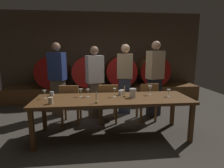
{
  "coord_description": "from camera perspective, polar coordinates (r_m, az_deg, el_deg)",
  "views": [
    {
      "loc": [
        -0.36,
        -3.32,
        1.6
      ],
      "look_at": [
        -0.02,
        -0.13,
        1.0
      ],
      "focal_mm": 29.04,
      "sensor_mm": 36.0,
      "label": 1
    }
  ],
  "objects": [
    {
      "name": "wine_glass_far_right",
      "position": [
        3.58,
        17.4,
        -2.2
      ],
      "size": [
        0.07,
        0.07,
        0.14
      ],
      "color": "silver",
      "rests_on": "dining_table"
    },
    {
      "name": "barrel_shelf",
      "position": [
        5.96,
        -2.47,
        -2.67
      ],
      "size": [
        6.05,
        0.9,
        0.46
      ],
      "primitive_type": "cube",
      "color": "brown",
      "rests_on": "ground"
    },
    {
      "name": "chair_center",
      "position": [
        3.99,
        -1.28,
        -5.52
      ],
      "size": [
        0.4,
        0.4,
        0.88
      ],
      "rotation": [
        0.0,
        0.0,
        3.13
      ],
      "color": "olive",
      "rests_on": "ground"
    },
    {
      "name": "wine_barrel_center_left",
      "position": [
        5.83,
        -7.5,
        3.97
      ],
      "size": [
        0.96,
        0.78,
        0.96
      ],
      "color": "brown",
      "rests_on": "barrel_shelf"
    },
    {
      "name": "guest_center_left",
      "position": [
        4.28,
        -5.41,
        0.68
      ],
      "size": [
        0.44,
        0.35,
        1.69
      ],
      "rotation": [
        0.0,
        0.0,
        3.48
      ],
      "color": "brown",
      "rests_on": "ground"
    },
    {
      "name": "guest_center_right",
      "position": [
        4.56,
        4.08,
        1.77
      ],
      "size": [
        0.42,
        0.32,
        1.74
      ],
      "rotation": [
        0.0,
        0.0,
        2.92
      ],
      "color": "#33384C",
      "rests_on": "ground"
    },
    {
      "name": "cup_far_left",
      "position": [
        3.67,
        -18.42,
        -2.88
      ],
      "size": [
        0.07,
        0.07,
        0.08
      ],
      "primitive_type": "cylinder",
      "color": "silver",
      "rests_on": "dining_table"
    },
    {
      "name": "guest_far_right",
      "position": [
        4.48,
        13.3,
        1.79
      ],
      "size": [
        0.44,
        0.35,
        1.81
      ],
      "rotation": [
        0.0,
        0.0,
        3.47
      ],
      "color": "black",
      "rests_on": "ground"
    },
    {
      "name": "pitcher",
      "position": [
        3.35,
        6.57,
        -2.85
      ],
      "size": [
        0.12,
        0.12,
        0.17
      ],
      "color": "white",
      "rests_on": "dining_table"
    },
    {
      "name": "candle_right",
      "position": [
        3.39,
        3.95,
        -2.99
      ],
      "size": [
        0.05,
        0.05,
        0.22
      ],
      "color": "olive",
      "rests_on": "dining_table"
    },
    {
      "name": "wine_barrel_far_right",
      "position": [
        6.14,
        12.53,
        4.15
      ],
      "size": [
        0.96,
        0.78,
        0.96
      ],
      "color": "brown",
      "rests_on": "barrel_shelf"
    },
    {
      "name": "chair_right",
      "position": [
        4.19,
        11.08,
        -4.96
      ],
      "size": [
        0.41,
        0.41,
        0.88
      ],
      "rotation": [
        0.0,
        0.0,
        3.17
      ],
      "color": "olive",
      "rests_on": "ground"
    },
    {
      "name": "wine_glass_center_left",
      "position": [
        3.41,
        -7.58,
        -2.26
      ],
      "size": [
        0.06,
        0.06,
        0.15
      ],
      "color": "silver",
      "rests_on": "dining_table"
    },
    {
      "name": "ground_plane",
      "position": [
        3.7,
        0.06,
        -14.99
      ],
      "size": [
        8.75,
        8.75,
        0.0
      ],
      "primitive_type": "plane",
      "color": "#3F3A33"
    },
    {
      "name": "wine_barrel_far_left",
      "position": [
        5.95,
        -18.01,
        3.68
      ],
      "size": [
        0.96,
        0.78,
        0.96
      ],
      "color": "brown",
      "rests_on": "barrel_shelf"
    },
    {
      "name": "candle_left",
      "position": [
        3.0,
        -4.97,
        -4.94
      ],
      "size": [
        0.05,
        0.05,
        0.21
      ],
      "color": "olive",
      "rests_on": "dining_table"
    },
    {
      "name": "wine_glass_center_right",
      "position": [
        3.38,
        0.82,
        -2.04
      ],
      "size": [
        0.06,
        0.06,
        0.16
      ],
      "color": "silver",
      "rests_on": "dining_table"
    },
    {
      "name": "chair_left",
      "position": [
        4.02,
        -12.95,
        -5.67
      ],
      "size": [
        0.43,
        0.43,
        0.88
      ],
      "rotation": [
        0.0,
        0.0,
        3.05
      ],
      "color": "olive",
      "rests_on": "ground"
    },
    {
      "name": "guest_far_left",
      "position": [
        4.56,
        -16.74,
        1.54
      ],
      "size": [
        0.44,
        0.35,
        1.78
      ],
      "rotation": [
        0.0,
        0.0,
        2.8
      ],
      "color": "brown",
      "rests_on": "ground"
    },
    {
      "name": "wine_glass_left",
      "position": [
        3.43,
        -9.77,
        -2.25
      ],
      "size": [
        0.07,
        0.07,
        0.15
      ],
      "color": "silver",
      "rests_on": "dining_table"
    },
    {
      "name": "cup_center_left",
      "position": [
        3.12,
        -18.76,
        -4.95
      ],
      "size": [
        0.08,
        0.08,
        0.11
      ],
      "primitive_type": "cylinder",
      "color": "beige",
      "rests_on": "dining_table"
    },
    {
      "name": "back_wall",
      "position": [
        6.35,
        -2.88,
        8.97
      ],
      "size": [
        6.73,
        0.24,
        2.83
      ],
      "primitive_type": "cube",
      "color": "brown",
      "rests_on": "ground"
    },
    {
      "name": "wine_barrel_center_right",
      "position": [
        5.89,
        2.63,
        4.12
      ],
      "size": [
        0.96,
        0.78,
        0.96
      ],
      "color": "#513319",
      "rests_on": "barrel_shelf"
    },
    {
      "name": "dining_table",
      "position": [
        3.33,
        0.24,
        -5.44
      ],
      "size": [
        2.83,
        0.87,
        0.74
      ],
      "color": "brown",
      "rests_on": "ground"
    },
    {
      "name": "cup_center_right",
      "position": [
        3.5,
        2.52,
        -2.8
      ],
      "size": [
        0.07,
        0.07,
        0.1
      ],
      "primitive_type": "cylinder",
      "color": "silver",
      "rests_on": "dining_table"
    },
    {
      "name": "wine_glass_right",
      "position": [
        3.61,
        11.89,
        -1.29
      ],
      "size": [
        0.08,
        0.08,
        0.18
      ],
      "color": "silver",
      "rests_on": "dining_table"
    },
    {
      "name": "wine_glass_far_left",
      "position": [
        3.47,
        -20.47,
        -2.48
      ],
      "size": [
        0.06,
        0.06,
        0.15
      ],
      "color": "silver",
      "rests_on": "dining_table"
    },
    {
      "name": "cup_far_right",
      "position": [
        3.59,
        3.24,
        -2.53
      ],
      "size": [
        0.08,
        0.08,
        0.09
      ],
      "primitive_type": "cylinder",
      "color": "beige",
      "rests_on": "dining_table"
    }
  ]
}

